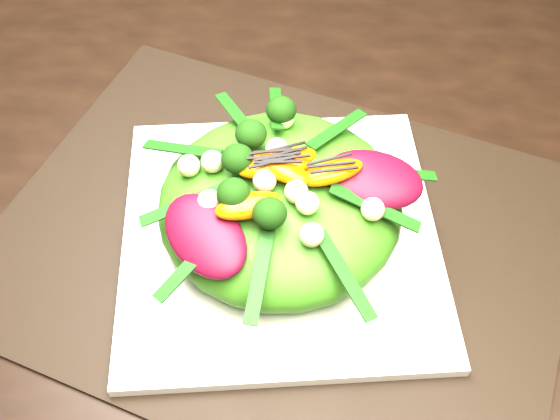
# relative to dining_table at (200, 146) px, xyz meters

# --- Properties ---
(floor) EXTENTS (4.00, 4.00, 0.01)m
(floor) POSITION_rel_dining_table_xyz_m (0.00, 0.00, -0.73)
(floor) COLOR brown
(floor) RESTS_ON ground
(dining_table) EXTENTS (1.60, 0.90, 0.75)m
(dining_table) POSITION_rel_dining_table_xyz_m (0.00, 0.00, 0.00)
(dining_table) COLOR black
(dining_table) RESTS_ON floor
(placemat) EXTENTS (0.61, 0.52, 0.00)m
(placemat) POSITION_rel_dining_table_xyz_m (0.11, -0.13, 0.02)
(placemat) COLOR black
(placemat) RESTS_ON dining_table
(plate_base) EXTENTS (0.34, 0.34, 0.01)m
(plate_base) POSITION_rel_dining_table_xyz_m (0.11, -0.13, 0.03)
(plate_base) COLOR white
(plate_base) RESTS_ON placemat
(salad_bowl) EXTENTS (0.29, 0.29, 0.02)m
(salad_bowl) POSITION_rel_dining_table_xyz_m (0.11, -0.13, 0.05)
(salad_bowl) COLOR silver
(salad_bowl) RESTS_ON plate_base
(lettuce_mound) EXTENTS (0.24, 0.24, 0.07)m
(lettuce_mound) POSITION_rel_dining_table_xyz_m (0.11, -0.13, 0.08)
(lettuce_mound) COLOR #3A7B17
(lettuce_mound) RESTS_ON salad_bowl
(radicchio_leaf) EXTENTS (0.09, 0.06, 0.02)m
(radicchio_leaf) POSITION_rel_dining_table_xyz_m (0.18, -0.12, 0.11)
(radicchio_leaf) COLOR #490718
(radicchio_leaf) RESTS_ON lettuce_mound
(orange_segment) EXTENTS (0.06, 0.02, 0.01)m
(orange_segment) POSITION_rel_dining_table_xyz_m (0.08, -0.12, 0.12)
(orange_segment) COLOR #D95B03
(orange_segment) RESTS_ON lettuce_mound
(broccoli_floret) EXTENTS (0.05, 0.05, 0.04)m
(broccoli_floret) POSITION_rel_dining_table_xyz_m (0.05, -0.10, 0.13)
(broccoli_floret) COLOR black
(broccoli_floret) RESTS_ON lettuce_mound
(macadamia_nut) EXTENTS (0.02, 0.02, 0.02)m
(macadamia_nut) POSITION_rel_dining_table_xyz_m (0.14, -0.18, 0.12)
(macadamia_nut) COLOR beige
(macadamia_nut) RESTS_ON lettuce_mound
(balsamic_drizzle) EXTENTS (0.05, 0.00, 0.00)m
(balsamic_drizzle) POSITION_rel_dining_table_xyz_m (0.08, -0.12, 0.13)
(balsamic_drizzle) COLOR black
(balsamic_drizzle) RESTS_ON orange_segment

